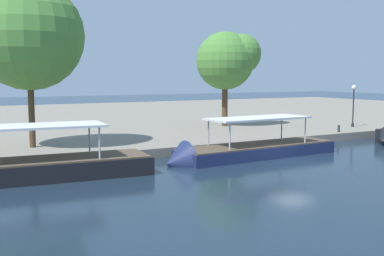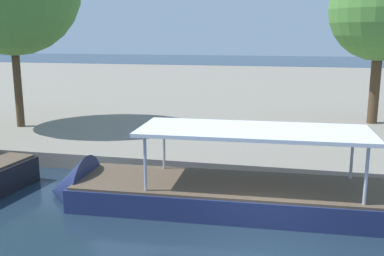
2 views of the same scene
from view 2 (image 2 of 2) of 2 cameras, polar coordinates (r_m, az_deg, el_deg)
The scene contains 3 objects.
ground_plane at distance 12.47m, azimuth 9.38°, elevation -15.36°, with size 220.00×220.00×0.00m, color #192838.
dock_promenade at distance 44.53m, azimuth 12.04°, elevation 4.81°, with size 120.00×55.00×0.66m, color gray.
tour_boat_2 at distance 15.08m, azimuth 3.36°, elevation -8.95°, with size 13.20×3.50×3.90m.
Camera 2 is at (0.49, -11.08, 5.69)m, focal length 41.49 mm.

